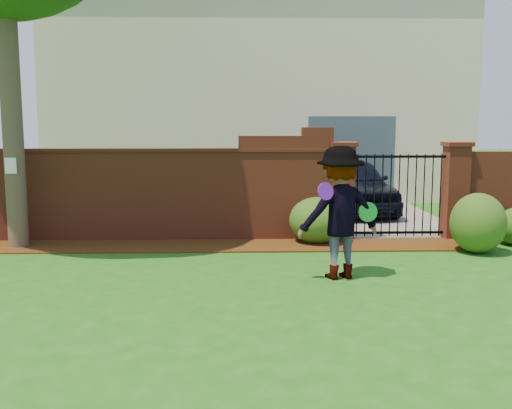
{
  "coord_description": "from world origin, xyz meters",
  "views": [
    {
      "loc": [
        0.41,
        -7.41,
        2.29
      ],
      "look_at": [
        0.66,
        1.4,
        1.05
      ],
      "focal_mm": 42.09,
      "sensor_mm": 36.0,
      "label": 1
    }
  ],
  "objects_px": {
    "frisbee_purple": "(326,191)",
    "frisbee_green": "(368,212)",
    "man": "(340,213)",
    "car": "(353,185)"
  },
  "relations": [
    {
      "from": "frisbee_purple",
      "to": "frisbee_green",
      "type": "relative_size",
      "value": 0.87
    },
    {
      "from": "frisbee_green",
      "to": "man",
      "type": "bearing_deg",
      "value": 178.58
    },
    {
      "from": "car",
      "to": "frisbee_purple",
      "type": "relative_size",
      "value": 16.06
    },
    {
      "from": "car",
      "to": "man",
      "type": "xyz_separation_m",
      "value": [
        -1.37,
        -6.18,
        0.28
      ]
    },
    {
      "from": "frisbee_purple",
      "to": "frisbee_green",
      "type": "xyz_separation_m",
      "value": [
        0.66,
        0.31,
        -0.34
      ]
    },
    {
      "from": "car",
      "to": "frisbee_purple",
      "type": "height_order",
      "value": "frisbee_purple"
    },
    {
      "from": "frisbee_purple",
      "to": "frisbee_green",
      "type": "distance_m",
      "value": 0.81
    },
    {
      "from": "man",
      "to": "frisbee_green",
      "type": "xyz_separation_m",
      "value": [
        0.4,
        -0.01,
        0.02
      ]
    },
    {
      "from": "man",
      "to": "frisbee_purple",
      "type": "bearing_deg",
      "value": 35.05
    },
    {
      "from": "frisbee_purple",
      "to": "man",
      "type": "bearing_deg",
      "value": 50.69
    }
  ]
}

